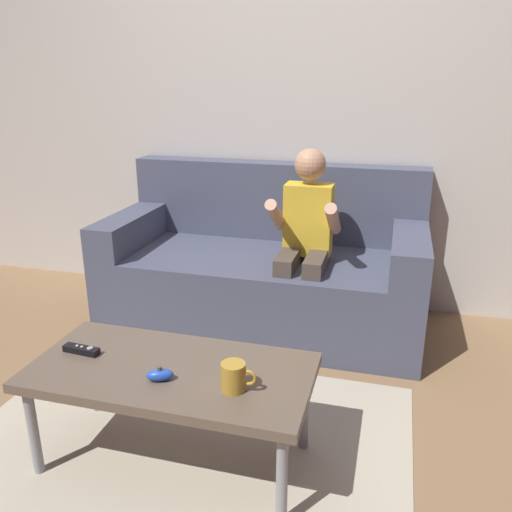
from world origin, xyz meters
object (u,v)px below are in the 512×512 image
Objects in this scene: coffee_table at (171,377)px; coffee_mug at (234,377)px; person_seated_on_couch at (305,237)px; nunchuk_blue at (160,375)px; couch at (265,270)px; game_remote_black_near_edge at (82,350)px.

coffee_mug is (0.25, -0.07, 0.08)m from coffee_table.
person_seated_on_couch is 1.17m from nunchuk_blue.
couch is 1.23m from coffee_table.
game_remote_black_near_edge is 0.61m from coffee_mug.
coffee_table is at bearing -2.06° from game_remote_black_near_edge.
person_seated_on_couch is at bearing 58.50° from game_remote_black_near_edge.
person_seated_on_couch is 10.01× the size of nunchuk_blue.
nunchuk_blue is at bearing -91.13° from couch.
couch is at bearing 88.81° from coffee_table.
coffee_table is at bearing 165.13° from coffee_mug.
nunchuk_blue is 0.85× the size of coffee_mug.
nunchuk_blue is at bearing -90.33° from coffee_table.
person_seated_on_couch is 1.02× the size of coffee_table.
couch is 1.32m from coffee_mug.
couch is 1.71× the size of person_seated_on_couch.
person_seated_on_couch is 1.12m from coffee_mug.
couch is 17.16× the size of nunchuk_blue.
game_remote_black_near_edge is (-0.38, -1.21, 0.09)m from couch.
couch is 1.75× the size of coffee_table.
coffee_mug is (0.23, -1.29, 0.13)m from couch.
game_remote_black_near_edge reaches higher than coffee_table.
coffee_table is 0.36m from game_remote_black_near_edge.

